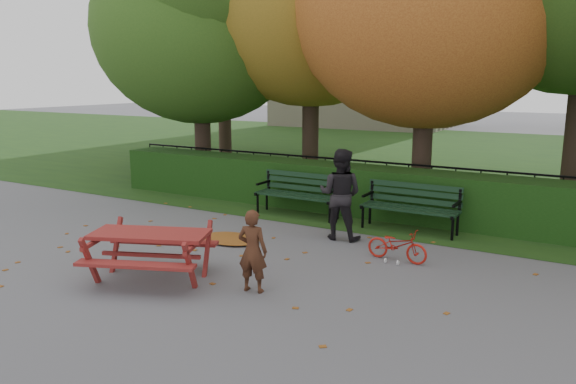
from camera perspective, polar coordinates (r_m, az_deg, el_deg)
The scene contains 13 objects.
ground at distance 8.09m, azimuth -3.69°, elevation -8.89°, with size 90.00×90.00×0.00m, color slate.
grass_strip at distance 20.91m, azimuth 18.29°, elevation 3.17°, with size 90.00×90.00×0.00m, color #1B3814.
hedge at distance 11.81m, azimuth 8.55°, elevation 0.06°, with size 13.00×0.90×1.00m, color black.
iron_fence at distance 12.54m, azimuth 9.92°, elevation 0.85°, with size 14.00×0.04×1.02m.
tree_a at distance 15.25m, azimuth -8.63°, elevation 17.78°, with size 5.88×5.60×7.48m.
bench_left at distance 11.65m, azimuth 1.14°, elevation 0.12°, with size 1.80×0.57×0.88m.
bench_right at distance 10.71m, azimuth 12.42°, elevation -1.15°, with size 1.80×0.57×0.88m.
picnic_table at distance 8.15m, azimuth -13.82°, elevation -5.04°, with size 2.00×1.82×0.79m.
leaf_pile at distance 9.98m, azimuth -5.88°, elevation -4.72°, with size 1.12×0.78×0.08m, color maroon.
leaf_scatter at distance 8.32m, azimuth -2.52°, elevation -8.24°, with size 9.00×5.70×0.01m, color maroon, non-canonical shape.
child at distance 7.49m, azimuth -3.62°, elevation -5.99°, with size 0.41×0.27×1.13m, color #462516.
adult at distance 9.92m, azimuth 5.33°, elevation -0.23°, with size 0.79×0.61×1.62m, color black.
bicycle at distance 8.96m, azimuth 11.03°, elevation -5.31°, with size 0.34×0.98×0.51m, color #AE1910.
Camera 1 is at (4.26, -6.27, 2.81)m, focal length 35.00 mm.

